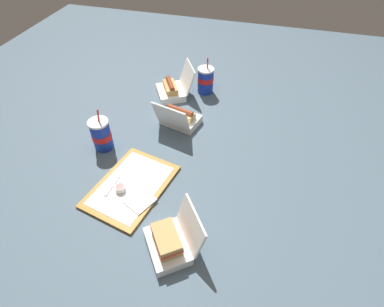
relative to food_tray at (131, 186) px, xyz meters
name	(u,v)px	position (x,y,z in m)	size (l,w,h in m)	color
ground_plane	(187,153)	(0.25, -0.16, -0.01)	(3.20, 3.20, 0.00)	#4C6070
food_tray	(131,186)	(0.00, 0.00, 0.00)	(0.42, 0.33, 0.01)	#A56619
ketchup_cup	(120,188)	(-0.04, 0.03, 0.02)	(0.04, 0.04, 0.02)	white
napkin_stack	(139,200)	(-0.06, -0.06, 0.01)	(0.10, 0.10, 0.00)	white
plastic_fork	(112,185)	(-0.02, 0.07, 0.01)	(0.11, 0.01, 0.01)	white
clamshell_hotdog_left	(179,118)	(0.45, -0.07, 0.03)	(0.21, 0.22, 0.16)	white
clamshell_sandwich_center	(170,242)	(-0.21, -0.24, 0.04)	(0.24, 0.24, 0.16)	white
clamshell_hotdog_back	(173,89)	(0.68, 0.04, 0.03)	(0.25, 0.25, 0.18)	white
soda_cup_corner	(101,135)	(0.19, 0.22, 0.07)	(0.09, 0.09, 0.21)	#1938B7
soda_cup_left	(206,80)	(0.77, -0.13, 0.07)	(0.09, 0.09, 0.21)	#1938B7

